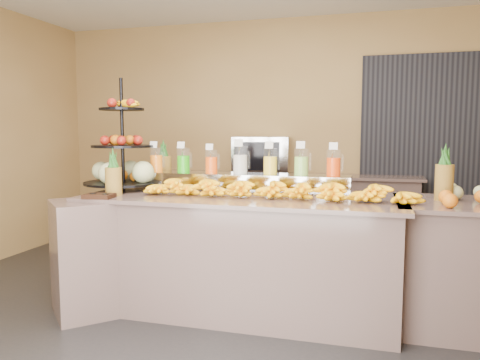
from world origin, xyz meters
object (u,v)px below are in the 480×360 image
at_px(oven_warmer, 261,155).
at_px(condiment_caddy, 99,196).
at_px(banana_heap, 271,187).
at_px(fruit_stand, 128,161).
at_px(pitcher_tray, 240,182).
at_px(right_fruit_pile, 472,193).

bearing_deg(oven_warmer, condiment_caddy, -114.28).
relative_size(banana_heap, fruit_stand, 2.19).
distance_m(pitcher_tray, right_fruit_pile, 1.77).
height_order(pitcher_tray, condiment_caddy, pitcher_tray).
xyz_separation_m(condiment_caddy, right_fruit_pile, (2.67, 0.42, 0.07)).
distance_m(fruit_stand, oven_warmer, 1.97).
distance_m(pitcher_tray, condiment_caddy, 1.16).
height_order(right_fruit_pile, oven_warmer, oven_warmer).
relative_size(pitcher_tray, banana_heap, 0.87).
bearing_deg(fruit_stand, oven_warmer, 62.15).
bearing_deg(fruit_stand, pitcher_tray, 3.30).
bearing_deg(condiment_caddy, fruit_stand, 96.74).
distance_m(pitcher_tray, banana_heap, 0.46).
bearing_deg(oven_warmer, pitcher_tray, -90.46).
relative_size(condiment_caddy, oven_warmer, 0.32).
bearing_deg(oven_warmer, banana_heap, -82.20).
bearing_deg(pitcher_tray, banana_heap, -43.27).
relative_size(right_fruit_pile, oven_warmer, 0.76).
distance_m(fruit_stand, right_fruit_pile, 2.75).
xyz_separation_m(condiment_caddy, oven_warmer, (0.72, 2.38, 0.20)).
distance_m(banana_heap, condiment_caddy, 1.32).
distance_m(banana_heap, oven_warmer, 2.07).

